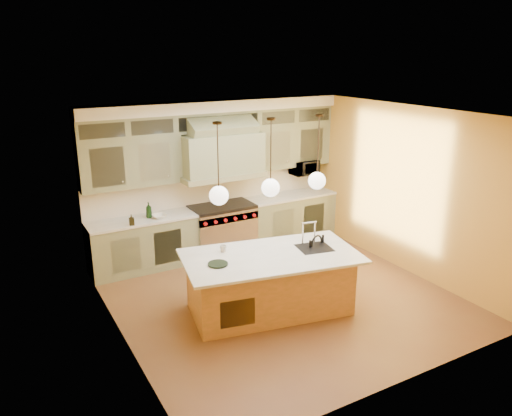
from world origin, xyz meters
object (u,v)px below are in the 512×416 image
counter_stool (323,266)px  microwave (304,167)px  range (222,229)px  kitchen_island (270,282)px

counter_stool → microwave: size_ratio=1.99×
range → kitchen_island: (-0.37, -2.40, -0.01)m
range → counter_stool: bearing=-79.6°
counter_stool → microwave: bearing=44.6°
range → kitchen_island: size_ratio=0.43×
range → microwave: bearing=3.1°
range → microwave: (1.95, 0.11, 0.96)m
range → kitchen_island: kitchen_island is taller
range → kitchen_island: 2.42m
range → counter_stool: (0.47, -2.56, 0.12)m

